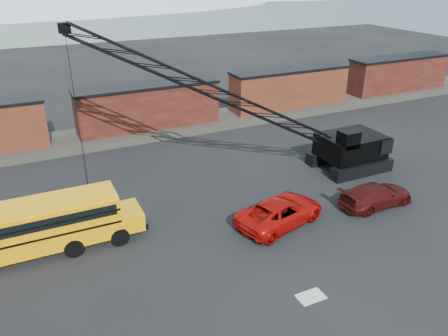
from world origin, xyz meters
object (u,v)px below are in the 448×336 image
at_px(red_pickup, 280,212).
at_px(maroon_suv, 376,195).
at_px(school_bus, 33,227).
at_px(crawler_crane, 224,96).

distance_m(red_pickup, maroon_suv, 7.19).
height_order(school_bus, crawler_crane, crawler_crane).
relative_size(school_bus, maroon_suv, 2.15).
bearing_deg(school_bus, maroon_suv, -10.60).
xyz_separation_m(school_bus, maroon_suv, (21.35, -4.00, -1.01)).
distance_m(school_bus, crawler_crane, 14.67).
height_order(school_bus, maroon_suv, school_bus).
distance_m(red_pickup, crawler_crane, 8.84).
bearing_deg(red_pickup, maroon_suv, -111.91).
height_order(school_bus, red_pickup, school_bus).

